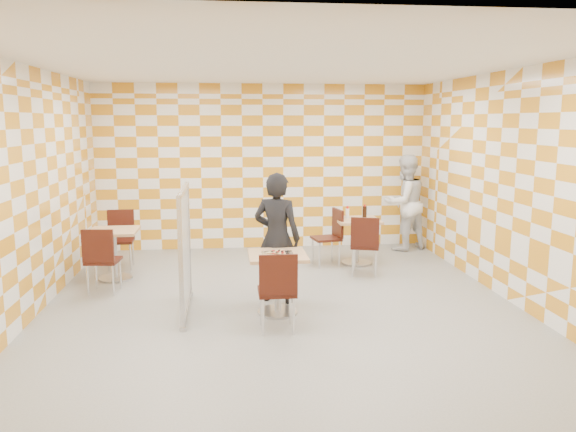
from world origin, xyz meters
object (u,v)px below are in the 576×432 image
object	(u,v)px
soda_bottle	(365,212)
chair_main_front	(278,286)
chair_second_side	(332,232)
man_dark	(277,238)
man_white	(405,203)
main_table	(278,273)
chair_empty_far	(121,234)
second_table	(357,233)
chair_empty_near	(101,256)
partition	(185,250)
empty_table	(114,246)
sport_bottle	(347,213)
chair_second_front	(365,241)

from	to	relation	value
soda_bottle	chair_main_front	bearing A→B (deg)	-119.77
chair_second_side	soda_bottle	world-z (taller)	soda_bottle
man_dark	man_white	xyz separation A→B (m)	(2.58, 2.73, 0.02)
main_table	man_white	size ratio (longest dim) A/B	0.43
chair_main_front	chair_empty_far	xyz separation A→B (m)	(-2.25, 3.14, 0.00)
chair_second_side	main_table	bearing A→B (deg)	-115.94
second_table	man_white	size ratio (longest dim) A/B	0.43
chair_empty_near	chair_empty_far	bearing A→B (deg)	90.22
second_table	chair_empty_far	size ratio (longest dim) A/B	0.81
chair_main_front	chair_empty_far	size ratio (longest dim) A/B	1.00
chair_second_side	partition	size ratio (longest dim) A/B	0.60
main_table	man_dark	bearing A→B (deg)	85.65
main_table	partition	size ratio (longest dim) A/B	0.48
chair_empty_near	man_dark	bearing A→B (deg)	-12.86
chair_empty_near	man_dark	distance (m)	2.42
empty_table	sport_bottle	world-z (taller)	sport_bottle
sport_bottle	man_dark	bearing A→B (deg)	-125.01
chair_empty_near	chair_empty_far	distance (m)	1.48
empty_table	chair_empty_far	bearing A→B (deg)	92.67
sport_bottle	partition	bearing A→B (deg)	-138.25
partition	sport_bottle	world-z (taller)	partition
empty_table	partition	bearing A→B (deg)	-54.19
man_white	partition	bearing A→B (deg)	17.43
partition	man_white	xyz separation A→B (m)	(3.74, 3.05, 0.08)
chair_empty_near	chair_second_front	bearing A→B (deg)	7.67
partition	man_white	world-z (taller)	man_white
soda_bottle	partition	bearing A→B (deg)	-141.77
chair_second_side	empty_table	bearing A→B (deg)	-172.19
partition	sport_bottle	bearing A→B (deg)	41.75
second_table	sport_bottle	size ratio (longest dim) A/B	3.75
chair_empty_near	soda_bottle	bearing A→B (deg)	18.68
chair_second_front	chair_empty_near	xyz separation A→B (m)	(-3.78, -0.51, 0.00)
main_table	empty_table	xyz separation A→B (m)	(-2.28, 1.77, 0.00)
man_dark	soda_bottle	world-z (taller)	man_dark
chair_empty_near	chair_empty_far	world-z (taller)	same
empty_table	partition	xyz separation A→B (m)	(1.16, -1.61, 0.28)
chair_second_front	chair_empty_near	bearing A→B (deg)	-172.33
chair_main_front	sport_bottle	bearing A→B (deg)	64.71
chair_empty_near	chair_empty_far	size ratio (longest dim) A/B	1.00
partition	soda_bottle	xyz separation A→B (m)	(2.78, 2.19, 0.06)
partition	man_dark	size ratio (longest dim) A/B	0.91
chair_main_front	man_dark	xyz separation A→B (m)	(0.10, 1.13, 0.30)
second_table	chair_second_front	size ratio (longest dim) A/B	0.81
chair_second_side	man_dark	size ratio (longest dim) A/B	0.55
main_table	chair_second_front	world-z (taller)	chair_second_front
chair_empty_near	man_dark	world-z (taller)	man_dark
man_white	chair_main_front	bearing A→B (deg)	33.52
second_table	chair_second_front	xyz separation A→B (m)	(-0.06, -0.76, 0.04)
chair_main_front	chair_second_side	distance (m)	3.11
main_table	chair_second_front	bearing A→B (deg)	45.97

